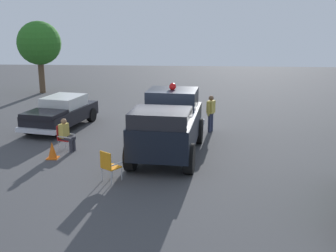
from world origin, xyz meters
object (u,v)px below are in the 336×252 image
object	(u,v)px
lawn_chair_by_car	(109,164)
spectator_standing	(211,111)
spectator_seated	(66,134)
traffic_cone	(52,150)
classic_hot_rod	(61,112)
lawn_chair_near_truck	(64,136)
oak_tree_right	(39,43)
vintage_fire_truck	(169,123)

from	to	relation	value
lawn_chair_by_car	spectator_standing	size ratio (longest dim) A/B	0.61
lawn_chair_by_car	spectator_seated	bearing A→B (deg)	-142.69
lawn_chair_by_car	spectator_standing	bearing A→B (deg)	151.10
traffic_cone	classic_hot_rod	bearing A→B (deg)	-166.46
lawn_chair_near_truck	oak_tree_right	bearing A→B (deg)	-156.40
lawn_chair_by_car	oak_tree_right	world-z (taller)	oak_tree_right
vintage_fire_truck	lawn_chair_by_car	bearing A→B (deg)	-30.17
classic_hot_rod	lawn_chair_near_truck	xyz separation A→B (m)	(3.34, 1.17, -0.16)
spectator_standing	traffic_cone	world-z (taller)	spectator_standing
vintage_fire_truck	classic_hot_rod	world-z (taller)	vintage_fire_truck
lawn_chair_near_truck	lawn_chair_by_car	bearing A→B (deg)	38.35
vintage_fire_truck	spectator_standing	world-z (taller)	vintage_fire_truck
classic_hot_rod	lawn_chair_near_truck	size ratio (longest dim) A/B	4.56
spectator_seated	classic_hot_rod	bearing A→B (deg)	-159.04
classic_hot_rod	lawn_chair_near_truck	distance (m)	3.54
classic_hot_rod	lawn_chair_by_car	distance (m)	7.34
spectator_standing	oak_tree_right	size ratio (longest dim) A/B	0.35
lawn_chair_by_car	oak_tree_right	size ratio (longest dim) A/B	0.21
lawn_chair_by_car	oak_tree_right	distance (m)	17.56
spectator_standing	oak_tree_right	distance (m)	14.78
lawn_chair_near_truck	oak_tree_right	world-z (taller)	oak_tree_right
vintage_fire_truck	traffic_cone	distance (m)	4.45
lawn_chair_near_truck	spectator_seated	bearing A→B (deg)	69.52
spectator_standing	traffic_cone	bearing A→B (deg)	-55.41
oak_tree_right	spectator_standing	bearing A→B (deg)	50.49
vintage_fire_truck	oak_tree_right	bearing A→B (deg)	-142.60
vintage_fire_truck	lawn_chair_by_car	size ratio (longest dim) A/B	6.01
vintage_fire_truck	lawn_chair_near_truck	bearing A→B (deg)	-91.36
lawn_chair_near_truck	spectator_seated	distance (m)	0.17
classic_hot_rod	oak_tree_right	distance (m)	10.34
vintage_fire_truck	classic_hot_rod	distance (m)	6.35
spectator_seated	lawn_chair_near_truck	bearing A→B (deg)	-110.48
oak_tree_right	traffic_cone	distance (m)	14.72
spectator_seated	lawn_chair_by_car	bearing A→B (deg)	37.31
vintage_fire_truck	lawn_chair_by_car	distance (m)	3.48
traffic_cone	vintage_fire_truck	bearing A→B (deg)	101.77
lawn_chair_near_truck	oak_tree_right	distance (m)	13.82
classic_hot_rod	lawn_chair_by_car	bearing A→B (deg)	29.32
traffic_cone	lawn_chair_by_car	bearing A→B (deg)	50.94
vintage_fire_truck	spectator_seated	distance (m)	4.05
vintage_fire_truck	spectator_standing	bearing A→B (deg)	152.29
oak_tree_right	lawn_chair_near_truck	bearing A→B (deg)	23.60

